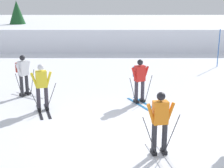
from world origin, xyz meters
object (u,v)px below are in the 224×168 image
skier_white (24,73)px  conifer_far_right (18,18)px  skier_red (140,79)px  skier_orange (161,122)px  trail_marker_pole (219,48)px  skier_yellow (42,85)px

skier_white → conifer_far_right: conifer_far_right is taller
skier_red → skier_white: same height
skier_orange → conifer_far_right: (-9.23, 19.98, 1.26)m
skier_white → conifer_far_right: bearing=106.4°
skier_white → skier_orange: bearing=-46.5°
skier_orange → conifer_far_right: size_ratio=0.48×
skier_red → conifer_far_right: conifer_far_right is taller
skier_white → trail_marker_pole: 11.28m
skier_red → skier_orange: (0.18, -4.25, -0.04)m
skier_red → skier_orange: bearing=-87.6°
skier_orange → conifer_far_right: bearing=114.8°
trail_marker_pole → skier_orange: bearing=-114.6°
skier_red → skier_yellow: 3.67m
skier_orange → trail_marker_pole: bearing=65.4°
trail_marker_pole → conifer_far_right: (-14.14, 9.24, 1.08)m
conifer_far_right → trail_marker_pole: bearing=-33.2°
skier_red → skier_orange: size_ratio=1.00×
skier_red → skier_yellow: size_ratio=1.00×
trail_marker_pole → conifer_far_right: conifer_far_right is taller
skier_red → trail_marker_pole: 8.25m
skier_red → skier_white: (-4.69, 0.88, 0.00)m
skier_red → trail_marker_pole: trail_marker_pole is taller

